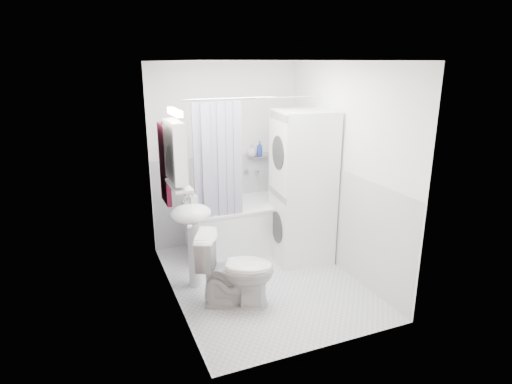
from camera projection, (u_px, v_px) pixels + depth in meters
name	position (u px, v px, depth m)	size (l,w,h in m)	color
floor	(263.00, 280.00, 4.88)	(2.60, 2.60, 0.00)	silver
room_walls	(264.00, 152.00, 4.45)	(2.60, 2.60, 2.60)	white
wainscot	(254.00, 223.00, 4.97)	(1.98, 2.58, 2.58)	silver
door	(189.00, 227.00, 3.76)	(0.05, 2.00, 2.00)	brown
bathtub	(252.00, 222.00, 5.68)	(1.69, 0.80, 0.64)	white
tub_spout	(257.00, 171.00, 5.86)	(0.04, 0.04, 0.12)	silver
curtain_rod	(263.00, 97.00, 4.90)	(0.02, 0.02, 1.87)	silver
shower_curtain	(218.00, 165.00, 4.91)	(0.55, 0.02, 1.45)	#151344
sink	(192.00, 226.00, 4.57)	(0.44, 0.37, 1.04)	white
medicine_cabinet	(175.00, 150.00, 4.19)	(0.13, 0.50, 0.71)	white
shelf	(179.00, 185.00, 4.30)	(0.18, 0.54, 0.03)	silver
shower_caddy	(260.00, 157.00, 5.82)	(0.22, 0.06, 0.02)	silver
towel	(164.00, 163.00, 4.65)	(0.07, 0.37, 0.89)	#521325
washer_dryer	(302.00, 187.00, 5.20)	(0.73, 0.73, 1.86)	white
toilet	(236.00, 270.00, 4.31)	(0.43, 0.78, 0.76)	white
soap_pump	(194.00, 203.00, 4.57)	(0.08, 0.17, 0.08)	gray
shelf_bottle	(182.00, 185.00, 4.15)	(0.07, 0.18, 0.07)	gray
shelf_cup	(176.00, 176.00, 4.39)	(0.10, 0.09, 0.10)	gray
shampoo_a	(251.00, 152.00, 5.75)	(0.13, 0.17, 0.13)	gray
shampoo_b	(260.00, 153.00, 5.80)	(0.08, 0.21, 0.08)	#2B3FAD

